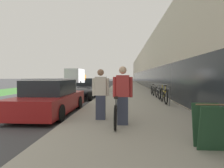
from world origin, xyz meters
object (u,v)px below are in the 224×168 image
at_px(tandem_bicycle, 117,110).
at_px(cruiser_bike_nearest, 164,95).
at_px(bike_rack_hoop, 168,95).
at_px(cruiser_bike_farthest, 153,90).
at_px(sandwich_board_sign, 210,126).
at_px(parked_sedan_curbside, 51,99).
at_px(moving_truck, 76,77).
at_px(vintage_roadster_curbside, 83,92).
at_px(parked_sedan_far, 95,86).
at_px(person_bystander, 101,94).
at_px(cruiser_bike_middle, 158,92).
at_px(person_rider, 123,95).

xyz_separation_m(tandem_bicycle, cruiser_bike_nearest, (2.34, 4.56, 0.04)).
xyz_separation_m(bike_rack_hoop, cruiser_bike_farthest, (-0.04, 5.26, -0.15)).
relative_size(cruiser_bike_nearest, sandwich_board_sign, 2.12).
distance_m(cruiser_bike_nearest, parked_sedan_curbside, 5.88).
bearing_deg(moving_truck, sandwich_board_sign, -70.87).
distance_m(vintage_roadster_curbside, parked_sedan_far, 6.08).
height_order(person_bystander, cruiser_bike_farthest, person_bystander).
bearing_deg(cruiser_bike_nearest, cruiser_bike_farthest, 89.89).
bearing_deg(vintage_roadster_curbside, sandwich_board_sign, -64.15).
bearing_deg(parked_sedan_far, cruiser_bike_nearest, -59.93).
relative_size(cruiser_bike_middle, parked_sedan_curbside, 0.41).
relative_size(tandem_bicycle, cruiser_bike_nearest, 1.46).
xyz_separation_m(person_bystander, bike_rack_hoop, (2.94, 3.41, -0.33)).
distance_m(sandwich_board_sign, moving_truck, 29.31).
height_order(person_bystander, moving_truck, moving_truck).
bearing_deg(parked_sedan_curbside, cruiser_bike_farthest, 54.67).
height_order(person_rider, person_bystander, person_rider).
height_order(cruiser_bike_nearest, parked_sedan_far, parked_sedan_far).
xyz_separation_m(cruiser_bike_nearest, moving_truck, (-10.00, 20.88, 0.84)).
relative_size(person_rider, cruiser_bike_nearest, 0.91).
bearing_deg(person_rider, person_bystander, 137.69).
distance_m(bike_rack_hoop, sandwich_board_sign, 5.98).
distance_m(person_rider, parked_sedan_curbside, 3.66).
height_order(parked_sedan_far, moving_truck, moving_truck).
height_order(person_rider, sandwich_board_sign, person_rider).
xyz_separation_m(vintage_roadster_curbside, moving_truck, (-5.00, 18.19, 0.89)).
bearing_deg(person_rider, parked_sedan_curbside, 145.26).
xyz_separation_m(cruiser_bike_nearest, sandwich_board_sign, (-0.40, -6.81, 0.04)).
height_order(tandem_bicycle, cruiser_bike_nearest, cruiser_bike_nearest).
xyz_separation_m(bike_rack_hoop, moving_truck, (-10.05, 21.72, 0.73)).
bearing_deg(person_bystander, parked_sedan_curbside, 148.13).
relative_size(person_bystander, cruiser_bike_middle, 0.89).
distance_m(tandem_bicycle, bike_rack_hoop, 4.42).
height_order(cruiser_bike_middle, cruiser_bike_farthest, cruiser_bike_middle).
relative_size(person_bystander, parked_sedan_far, 0.36).
distance_m(person_bystander, cruiser_bike_nearest, 5.16).
xyz_separation_m(bike_rack_hoop, sandwich_board_sign, (-0.45, -5.96, -0.06)).
relative_size(cruiser_bike_nearest, moving_truck, 0.32).
bearing_deg(cruiser_bike_farthest, person_bystander, -108.53).
distance_m(parked_sedan_curbside, moving_truck, 24.23).
distance_m(tandem_bicycle, parked_sedan_far, 13.61).
xyz_separation_m(cruiser_bike_farthest, sandwich_board_sign, (-0.41, -11.23, 0.08)).
relative_size(bike_rack_hoop, cruiser_bike_farthest, 0.50).
bearing_deg(cruiser_bike_nearest, person_bystander, -124.28).
distance_m(cruiser_bike_farthest, parked_sedan_far, 6.69).
relative_size(person_bystander, vintage_roadster_curbside, 0.41).
distance_m(person_rider, moving_truck, 26.97).
height_order(tandem_bicycle, person_bystander, person_bystander).
bearing_deg(cruiser_bike_nearest, bike_rack_hoop, -86.88).
bearing_deg(tandem_bicycle, person_rider, -62.78).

